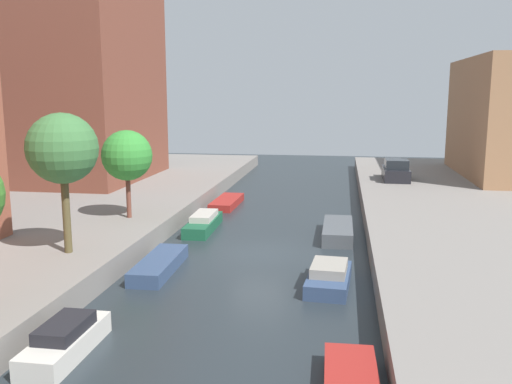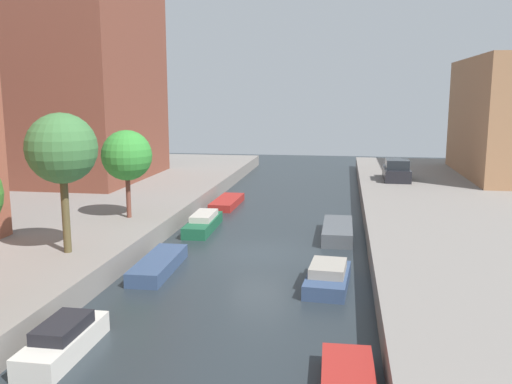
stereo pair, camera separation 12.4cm
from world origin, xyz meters
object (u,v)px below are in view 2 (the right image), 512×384
Objects in this scene: street_tree_3 at (127,156)px; moored_boat_left_3 at (203,223)px; parked_car at (397,171)px; moored_boat_left_1 at (63,340)px; apartment_tower_far at (72,18)px; moored_boat_right_1 at (348,382)px; moored_boat_left_4 at (227,202)px; moored_boat_right_2 at (328,277)px; street_tree_2 at (62,149)px; moored_boat_left_2 at (159,265)px; moored_boat_right_3 at (338,231)px.

street_tree_3 reaches higher than moored_boat_left_3.
parked_car reaches higher than moored_boat_left_1.
apartment_tower_far reaches higher than moored_boat_right_1.
moored_boat_right_2 is at bearing -64.06° from moored_boat_left_4.
apartment_tower_far reaches higher than parked_car.
moored_boat_right_2 is (19.31, -18.44, -12.35)m from apartment_tower_far.
moored_boat_left_3 is at bearing -40.43° from apartment_tower_far.
moored_boat_left_2 is (3.39, 1.15, -4.88)m from street_tree_2.
parked_car is at bearing 67.57° from moored_boat_left_1.
street_tree_3 is 1.00× the size of moored_boat_left_2.
apartment_tower_far is 17.49m from street_tree_3.
moored_boat_left_3 is (0.22, 14.76, -0.04)m from moored_boat_left_1.
apartment_tower_far reaches higher than moored_boat_right_2.
moored_boat_left_2 is at bearing -55.23° from apartment_tower_far.
moored_boat_right_2 reaches higher than moored_boat_left_4.
street_tree_3 is at bearing -134.30° from parked_car.
parked_car reaches higher than moored_boat_right_3.
moored_boat_left_4 is at bearing 109.47° from moored_boat_right_1.
moored_boat_left_3 reaches higher than moored_boat_left_4.
street_tree_3 is (0.00, 6.43, -0.95)m from street_tree_2.
moored_boat_left_1 is at bearing -75.94° from street_tree_3.
moored_boat_left_3 is at bearing -89.13° from moored_boat_left_4.
moored_boat_left_4 is (3.33, 14.97, -4.92)m from street_tree_2.
moored_boat_left_3 reaches higher than moored_boat_right_1.
moored_boat_left_3 is (-11.34, -13.23, -1.27)m from parked_car.
moored_boat_left_3 is at bearing 67.63° from street_tree_2.
moored_boat_left_3 is at bearing 131.34° from moored_boat_right_2.
moored_boat_right_2 is (10.42, -6.03, -3.83)m from street_tree_3.
street_tree_2 is 10.21m from moored_boat_left_3.
apartment_tower_far is 22.18m from street_tree_2.
street_tree_3 reaches higher than moored_boat_right_1.
street_tree_3 is 18.01m from moored_boat_right_1.
street_tree_2 is at bearing -143.62° from moored_boat_right_3.
moored_boat_left_4 is (-0.06, 13.82, -0.04)m from moored_boat_left_2.
moored_boat_left_3 is at bearing 89.64° from moored_boat_left_2.
moored_boat_right_1 is at bearing -50.60° from street_tree_3.
moored_boat_right_2 is at bearing -92.02° from moored_boat_right_3.
parked_car is (14.78, 15.14, -2.55)m from street_tree_3.
moored_boat_left_2 is (-11.39, -20.42, -1.37)m from parked_car.
parked_car is (14.78, 21.57, -3.50)m from street_tree_2.
apartment_tower_far is 5.14× the size of moored_boat_left_4.
apartment_tower_far is at bearing 139.57° from moored_boat_left_3.
moored_boat_right_1 is (11.15, -7.15, -4.89)m from street_tree_2.
moored_boat_left_3 is (0.04, 7.19, 0.10)m from moored_boat_left_2.
street_tree_2 reaches higher than parked_car.
moored_boat_right_2 is (6.98, -7.94, -0.00)m from moored_boat_left_3.
moored_boat_right_1 is (11.15, -13.58, -3.94)m from street_tree_3.
street_tree_2 reaches higher than moored_boat_right_2.
parked_car is 28.98m from moored_boat_right_1.
street_tree_3 is (8.90, -12.42, -8.52)m from apartment_tower_far.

